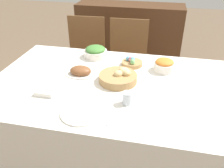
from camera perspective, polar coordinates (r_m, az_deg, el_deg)
The scene contains 16 objects.
ground_plane at distance 2.23m, azimuth 0.11°, elevation -16.72°, with size 12.00×12.00×0.00m, color brown.
dining_table at distance 1.97m, azimuth 0.12°, elevation -9.23°, with size 1.82×1.15×0.76m.
chair_far_center at distance 2.66m, azimuth 3.60°, elevation 5.29°, with size 0.43×0.43×0.96m.
chair_far_left at distance 2.77m, azimuth -6.49°, elevation 6.18°, with size 0.44×0.44×0.96m.
sideboard at distance 3.61m, azimuth 4.13°, elevation 11.51°, with size 1.51×0.44×0.92m.
bread_basket at distance 1.75m, azimuth 1.64°, elevation 1.67°, with size 0.28×0.28×0.10m.
egg_basket at distance 2.00m, azimuth 4.79°, elevation 5.15°, with size 0.17×0.17×0.08m.
ham_platter at distance 1.87m, azimuth -7.56°, elevation 3.01°, with size 0.26×0.18×0.07m.
carrot_bowl at distance 1.94m, azimuth 12.46°, elevation 4.45°, with size 0.17×0.17×0.10m.
green_salad_bowl at distance 2.15m, azimuth -4.00°, elevation 7.73°, with size 0.21×0.21×0.10m.
dinner_plate at distance 1.45m, azimuth -7.37°, elevation -6.88°, with size 0.25×0.25×0.01m.
fork at distance 1.51m, azimuth -12.88°, elevation -6.10°, with size 0.02×0.16×0.00m.
knife at distance 1.42m, azimuth -1.49°, elevation -7.80°, with size 0.02×0.16×0.00m.
spoon at distance 1.41m, azimuth -0.29°, elevation -7.96°, with size 0.02×0.16×0.00m.
drinking_cup at distance 1.51m, azimuth 3.70°, elevation -3.40°, with size 0.06×0.06×0.08m.
butter_dish at distance 1.67m, azimuth -15.88°, elevation -1.99°, with size 0.13×0.08×0.03m.
Camera 1 is at (0.31, -1.48, 1.65)m, focal length 38.00 mm.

